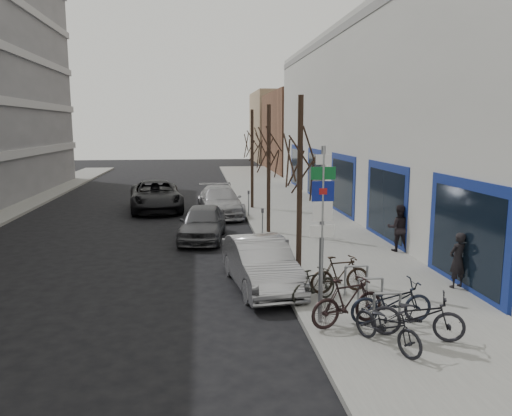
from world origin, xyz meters
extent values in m
plane|color=black|center=(0.00, 0.00, 0.00)|extent=(120.00, 120.00, 0.00)
cube|color=slate|center=(4.50, 10.00, 0.07)|extent=(5.00, 70.00, 0.15)
cube|color=#B7B7B2|center=(17.00, 16.00, 5.00)|extent=(20.00, 32.00, 10.00)
cube|color=brown|center=(13.00, 40.00, 4.00)|extent=(12.00, 14.00, 8.00)
cube|color=#937A5B|center=(13.50, 55.00, 4.50)|extent=(13.00, 12.00, 9.00)
cylinder|color=gray|center=(2.40, 0.00, 2.10)|extent=(0.10, 0.10, 4.20)
cube|color=white|center=(2.40, -0.03, 3.90)|extent=(0.35, 0.03, 0.22)
cube|color=#0C5926|center=(2.40, -0.03, 3.60)|extent=(0.55, 0.03, 0.28)
cube|color=navy|center=(2.40, -0.03, 3.20)|extent=(0.50, 0.03, 0.45)
cube|color=maroon|center=(2.40, -0.04, 3.20)|extent=(0.18, 0.02, 0.14)
cube|color=white|center=(2.40, -0.03, 2.75)|extent=(0.45, 0.03, 0.45)
cube|color=white|center=(2.40, -0.03, 2.30)|extent=(0.55, 0.03, 0.28)
cylinder|color=gray|center=(3.50, -0.50, 0.55)|extent=(0.06, 0.06, 0.80)
cylinder|color=gray|center=(4.10, -0.50, 0.55)|extent=(0.06, 0.06, 0.80)
cylinder|color=gray|center=(3.80, -0.50, 0.95)|extent=(0.60, 0.06, 0.06)
cylinder|color=gray|center=(3.50, 0.60, 0.55)|extent=(0.06, 0.06, 0.80)
cylinder|color=gray|center=(4.10, 0.60, 0.55)|extent=(0.06, 0.06, 0.80)
cylinder|color=gray|center=(3.80, 0.60, 0.95)|extent=(0.60, 0.06, 0.06)
cylinder|color=gray|center=(3.50, 1.70, 0.55)|extent=(0.06, 0.06, 0.80)
cylinder|color=gray|center=(4.10, 1.70, 0.55)|extent=(0.06, 0.06, 0.80)
cylinder|color=gray|center=(3.80, 1.70, 0.95)|extent=(0.60, 0.06, 0.06)
cylinder|color=black|center=(2.60, 3.50, 2.75)|extent=(0.16, 0.16, 5.50)
cylinder|color=black|center=(2.60, 10.00, 2.75)|extent=(0.16, 0.16, 5.50)
cylinder|color=black|center=(2.60, 16.50, 2.75)|extent=(0.16, 0.16, 5.50)
cylinder|color=gray|center=(2.15, 3.00, 0.70)|extent=(0.05, 0.05, 1.10)
cube|color=#3F3F44|center=(2.15, 3.00, 1.33)|extent=(0.10, 0.08, 0.18)
cylinder|color=gray|center=(2.15, 8.50, 0.70)|extent=(0.05, 0.05, 1.10)
cube|color=#3F3F44|center=(2.15, 8.50, 1.33)|extent=(0.10, 0.08, 0.18)
cylinder|color=gray|center=(2.15, 14.00, 0.70)|extent=(0.05, 0.05, 1.10)
cube|color=#3F3F44|center=(2.15, 14.00, 1.33)|extent=(0.10, 0.08, 0.18)
imported|color=black|center=(3.43, -1.49, 0.70)|extent=(1.27, 1.85, 1.09)
imported|color=black|center=(2.96, -0.28, 0.72)|extent=(1.97, 1.10, 1.15)
imported|color=black|center=(4.00, -0.26, 0.74)|extent=(1.96, 0.67, 1.18)
imported|color=black|center=(2.57, 1.31, 0.60)|extent=(1.52, 1.14, 0.91)
imported|color=black|center=(4.23, -1.12, 0.74)|extent=(2.02, 1.29, 1.19)
imported|color=black|center=(3.43, 1.96, 0.67)|extent=(1.79, 0.78, 1.05)
imported|color=#9D9DA2|center=(1.40, 3.07, 0.72)|extent=(2.08, 4.51, 1.43)
imported|color=#49494E|center=(-0.20, 9.42, 0.72)|extent=(2.22, 4.40, 1.44)
imported|color=#96969B|center=(0.75, 15.06, 0.75)|extent=(2.47, 5.30, 1.50)
imported|color=black|center=(-2.71, 17.01, 0.82)|extent=(3.43, 6.17, 1.63)
imported|color=black|center=(6.80, 2.01, 0.93)|extent=(0.67, 0.55, 1.57)
imported|color=black|center=(6.80, 6.17, 1.01)|extent=(0.73, 0.60, 1.71)
camera|label=1|loc=(-0.32, -10.71, 4.63)|focal=35.00mm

